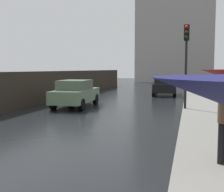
{
  "coord_description": "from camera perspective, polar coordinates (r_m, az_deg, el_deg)",
  "views": [
    {
      "loc": [
        4.29,
        -4.88,
        2.1
      ],
      "look_at": [
        1.37,
        6.24,
        1.04
      ],
      "focal_mm": 47.36,
      "sensor_mm": 36.0,
      "label": 1
    }
  ],
  "objects": [
    {
      "name": "traffic_light",
      "position": [
        14.96,
        14.15,
        8.5
      ],
      "size": [
        0.26,
        0.39,
        4.08
      ],
      "color": "black",
      "rests_on": "sidewalk_strip"
    },
    {
      "name": "car_black_mid_road",
      "position": [
        23.7,
        10.12,
        1.95
      ],
      "size": [
        1.94,
        4.13,
        1.45
      ],
      "rotation": [
        0.0,
        0.0,
        0.05
      ],
      "color": "black",
      "rests_on": "ground"
    },
    {
      "name": "car_green_near_kerb",
      "position": [
        16.37,
        -7.04,
        0.56
      ],
      "size": [
        1.89,
        4.15,
        1.48
      ],
      "rotation": [
        0.0,
        0.0,
        3.19
      ],
      "color": "slate",
      "rests_on": "ground"
    },
    {
      "name": "distant_tower",
      "position": [
        50.3,
        11.87,
        14.07
      ],
      "size": [
        12.26,
        7.96,
        19.76
      ],
      "color": "#9E9993",
      "rests_on": "ground"
    }
  ]
}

